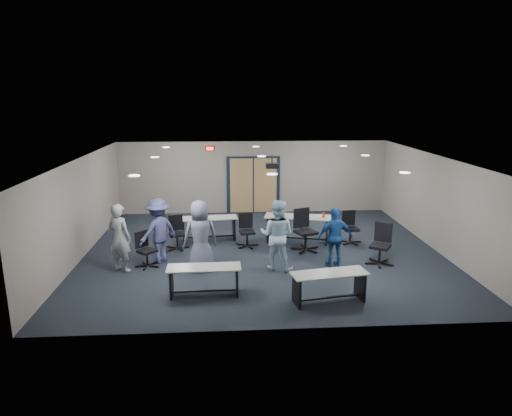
{
  "coord_description": "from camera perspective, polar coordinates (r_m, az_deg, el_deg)",
  "views": [
    {
      "loc": [
        -1.0,
        -12.38,
        4.37
      ],
      "look_at": [
        -0.21,
        -0.3,
        1.36
      ],
      "focal_mm": 32.0,
      "sensor_mm": 36.0,
      "label": 1
    }
  ],
  "objects": [
    {
      "name": "table_back_left",
      "position": [
        14.12,
        -5.95,
        -2.05
      ],
      "size": [
        1.79,
        0.74,
        0.97
      ],
      "rotation": [
        0.0,
        0.0,
        0.09
      ],
      "color": "#B4B2AA",
      "rests_on": "floor"
    },
    {
      "name": "right_wall",
      "position": [
        14.08,
        21.59,
        0.6
      ],
      "size": [
        0.04,
        9.0,
        2.7
      ],
      "primitive_type": "cube",
      "color": "gray",
      "rests_on": "floor"
    },
    {
      "name": "chair_back_a",
      "position": [
        13.38,
        -9.86,
        -3.09
      ],
      "size": [
        0.73,
        0.73,
        0.98
      ],
      "primitive_type": null,
      "rotation": [
        0.0,
        0.0,
        0.21
      ],
      "color": "black",
      "rests_on": "floor"
    },
    {
      "name": "ceiling_can_lights",
      "position": [
        12.78,
        0.79,
        6.33
      ],
      "size": [
        6.24,
        5.74,
        0.02
      ],
      "primitive_type": null,
      "color": "white",
      "rests_on": "ceiling"
    },
    {
      "name": "floor",
      "position": [
        13.16,
        0.84,
        -5.41
      ],
      "size": [
        10.0,
        10.0,
        0.0
      ],
      "primitive_type": "plane",
      "color": "black",
      "rests_on": "ground"
    },
    {
      "name": "double_door",
      "position": [
        17.19,
        -0.34,
        2.85
      ],
      "size": [
        2.0,
        0.07,
        2.2
      ],
      "color": "black",
      "rests_on": "back_wall"
    },
    {
      "name": "person_lightblue",
      "position": [
        11.58,
        2.63,
        -3.4
      ],
      "size": [
        1.08,
        0.96,
        1.83
      ],
      "primitive_type": "imported",
      "rotation": [
        0.0,
        0.0,
        2.78
      ],
      "color": "#BCDEF9",
      "rests_on": "floor"
    },
    {
      "name": "person_plaid",
      "position": [
        11.6,
        -6.98,
        -3.46
      ],
      "size": [
        1.03,
        0.83,
        1.83
      ],
      "primitive_type": "imported",
      "rotation": [
        0.0,
        0.0,
        3.45
      ],
      "color": "slate",
      "rests_on": "floor"
    },
    {
      "name": "back_wall",
      "position": [
        17.17,
        -0.34,
        3.85
      ],
      "size": [
        10.0,
        0.04,
        2.7
      ],
      "primitive_type": "cube",
      "color": "gray",
      "rests_on": "floor"
    },
    {
      "name": "front_wall",
      "position": [
        8.5,
        3.3,
        -6.88
      ],
      "size": [
        10.0,
        0.04,
        2.7
      ],
      "primitive_type": "cube",
      "color": "gray",
      "rests_on": "floor"
    },
    {
      "name": "chair_back_c",
      "position": [
        13.1,
        6.24,
        -2.82
      ],
      "size": [
        0.99,
        0.99,
        1.21
      ],
      "primitive_type": null,
      "rotation": [
        0.0,
        0.0,
        0.39
      ],
      "color": "black",
      "rests_on": "floor"
    },
    {
      "name": "chair_back_d",
      "position": [
        14.01,
        11.75,
        -2.41
      ],
      "size": [
        0.67,
        0.67,
        0.97
      ],
      "primitive_type": null,
      "rotation": [
        0.0,
        0.0,
        0.1
      ],
      "color": "black",
      "rests_on": "floor"
    },
    {
      "name": "person_navy",
      "position": [
        11.99,
        9.86,
        -3.62
      ],
      "size": [
        0.96,
        0.48,
        1.58
      ],
      "primitive_type": "imported",
      "rotation": [
        0.0,
        0.0,
        3.25
      ],
      "color": "navy",
      "rests_on": "floor"
    },
    {
      "name": "exit_sign",
      "position": [
        16.94,
        -5.79,
        7.4
      ],
      "size": [
        0.32,
        0.07,
        0.18
      ],
      "color": "black",
      "rests_on": "back_wall"
    },
    {
      "name": "person_back",
      "position": [
        12.38,
        -12.14,
        -2.78
      ],
      "size": [
        1.26,
        1.24,
        1.73
      ],
      "primitive_type": "imported",
      "rotation": [
        0.0,
        0.0,
        3.89
      ],
      "color": "#45487C",
      "rests_on": "floor"
    },
    {
      "name": "ceiling",
      "position": [
        12.53,
        0.88,
        6.32
      ],
      "size": [
        10.0,
        9.0,
        0.04
      ],
      "primitive_type": "cube",
      "color": "white",
      "rests_on": "back_wall"
    },
    {
      "name": "person_gray",
      "position": [
        11.98,
        -16.68,
        -3.58
      ],
      "size": [
        0.76,
        0.67,
        1.76
      ],
      "primitive_type": "imported",
      "rotation": [
        0.0,
        0.0,
        2.67
      ],
      "color": "#919A9E",
      "rests_on": "floor"
    },
    {
      "name": "chair_loose_right",
      "position": [
        12.44,
        15.27,
        -4.45
      ],
      "size": [
        0.95,
        0.95,
        1.09
      ],
      "primitive_type": null,
      "rotation": [
        0.0,
        0.0,
        -0.58
      ],
      "color": "black",
      "rests_on": "floor"
    },
    {
      "name": "left_wall",
      "position": [
        13.35,
        -21.06,
        -0.05
      ],
      "size": [
        0.04,
        9.0,
        2.7
      ],
      "primitive_type": "cube",
      "color": "gray",
      "rests_on": "floor"
    },
    {
      "name": "table_back_right",
      "position": [
        13.9,
        5.25,
        -2.02
      ],
      "size": [
        2.08,
        1.09,
        0.94
      ],
      "rotation": [
        0.0,
        0.0,
        -0.23
      ],
      "color": "#B4B2AA",
      "rests_on": "floor"
    },
    {
      "name": "ceiling_projector",
      "position": [
        13.09,
        2.01,
        5.33
      ],
      "size": [
        0.35,
        0.32,
        0.37
      ],
      "color": "black",
      "rests_on": "ceiling"
    },
    {
      "name": "chair_loose_left",
      "position": [
        12.2,
        -13.51,
        -5.08
      ],
      "size": [
        0.83,
        0.83,
        0.93
      ],
      "primitive_type": null,
      "rotation": [
        0.0,
        0.0,
        0.81
      ],
      "color": "black",
      "rests_on": "floor"
    },
    {
      "name": "table_front_right",
      "position": [
        10.06,
        9.13,
        -9.11
      ],
      "size": [
        1.72,
        0.82,
        0.67
      ],
      "rotation": [
        0.0,
        0.0,
        0.17
      ],
      "color": "#B4B2AA",
      "rests_on": "floor"
    },
    {
      "name": "chair_back_b",
      "position": [
        13.41,
        -1.13,
        -2.85
      ],
      "size": [
        0.69,
        0.69,
        0.97
      ],
      "primitive_type": null,
      "rotation": [
        0.0,
        0.0,
        0.13
      ],
      "color": "black",
      "rests_on": "floor"
    },
    {
      "name": "table_front_left",
      "position": [
        10.33,
        -6.5,
        -8.41
      ],
      "size": [
        1.65,
        0.57,
        0.66
      ],
      "rotation": [
        0.0,
        0.0,
        0.02
      ],
      "color": "#B4B2AA",
      "rests_on": "floor"
    }
  ]
}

